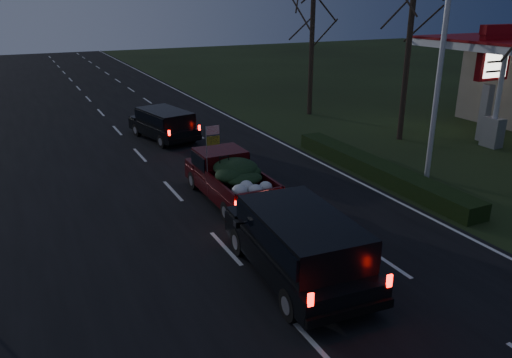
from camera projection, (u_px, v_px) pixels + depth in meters
name	position (u px, v px, depth m)	size (l,w,h in m)	color
ground	(226.00, 249.00, 14.18)	(120.00, 120.00, 0.00)	black
road_asphalt	(226.00, 248.00, 14.18)	(14.00, 120.00, 0.02)	black
hedge_row	(377.00, 169.00, 19.84)	(1.00, 10.00, 0.60)	black
light_pole	(444.00, 35.00, 17.94)	(0.50, 0.90, 9.16)	silver
gas_price_pylon	(493.00, 64.00, 23.74)	(2.00, 0.41, 5.57)	gray
gas_canopy	(506.00, 48.00, 25.22)	(7.10, 6.10, 4.88)	silver
bare_tree_mid	(413.00, 7.00, 23.11)	(3.60, 3.60, 8.50)	black
bare_tree_far	(312.00, 25.00, 28.98)	(3.60, 3.60, 7.00)	black
pickup_truck	(230.00, 175.00, 17.36)	(1.80, 4.66, 2.44)	#40080B
lead_suv	(164.00, 122.00, 24.81)	(2.61, 4.58, 1.24)	black
rear_suv	(300.00, 240.00, 12.30)	(2.45, 5.17, 1.45)	black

